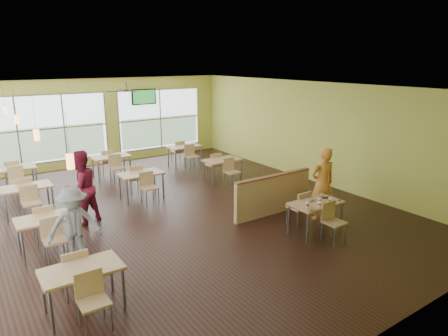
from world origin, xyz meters
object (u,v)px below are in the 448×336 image
(man_plaid, at_px, (322,184))
(food_basket, at_px, (324,196))
(half_wall_divider, at_px, (273,194))
(main_table, at_px, (316,207))

(man_plaid, relative_size, food_basket, 8.55)
(half_wall_divider, relative_size, man_plaid, 1.31)
(main_table, relative_size, man_plaid, 0.83)
(man_plaid, distance_m, food_basket, 0.54)
(half_wall_divider, distance_m, man_plaid, 1.27)
(main_table, bearing_deg, half_wall_divider, 90.00)
(main_table, distance_m, man_plaid, 0.95)
(half_wall_divider, xyz_separation_m, man_plaid, (0.75, -0.94, 0.39))
(food_basket, bearing_deg, half_wall_divider, 106.26)
(half_wall_divider, height_order, man_plaid, man_plaid)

